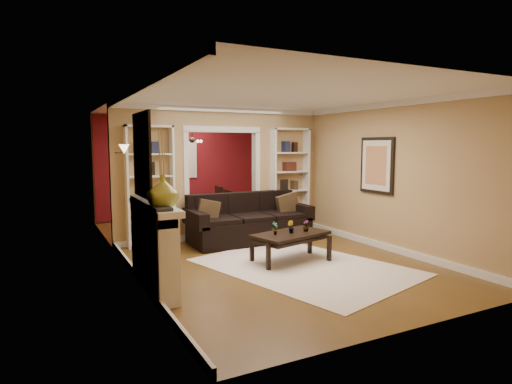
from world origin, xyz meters
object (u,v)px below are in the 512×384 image
coffee_table (291,247)px  bookshelf_right (289,180)px  bookshelf_left (150,186)px  dining_table (193,213)px  sofa (250,218)px  fireplace (155,247)px

coffee_table → bookshelf_right: 2.71m
bookshelf_left → bookshelf_right: bearing=0.0°
dining_table → coffee_table: bearing=-174.9°
sofa → bookshelf_right: 1.55m
bookshelf_left → dining_table: size_ratio=1.47×
coffee_table → dining_table: 3.96m
bookshelf_right → fireplace: bearing=-145.2°
sofa → coffee_table: size_ratio=1.93×
sofa → bookshelf_left: bookshelf_left is taller
coffee_table → bookshelf_right: (1.31, 2.19, 0.91)m
bookshelf_left → fireplace: size_ratio=1.35×
dining_table → bookshelf_right: bearing=-136.6°
bookshelf_left → fireplace: (-0.54, -2.53, -0.57)m
sofa → bookshelf_left: 2.03m
fireplace → dining_table: (1.98, 4.28, -0.30)m
bookshelf_right → fireplace: 4.47m
coffee_table → fireplace: size_ratio=0.75×
bookshelf_left → dining_table: bookshelf_left is taller
bookshelf_left → bookshelf_right: (3.10, 0.00, 0.00)m
coffee_table → bookshelf_left: 2.97m
sofa → bookshelf_right: bookshelf_right is taller
coffee_table → fireplace: fireplace is taller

